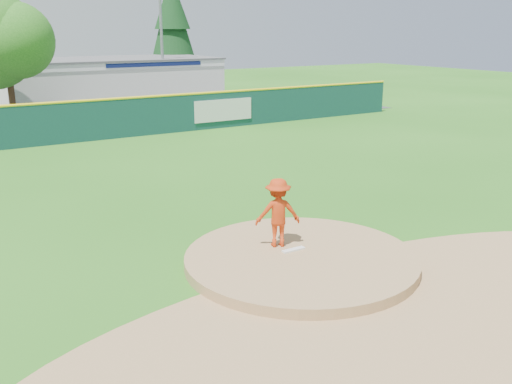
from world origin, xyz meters
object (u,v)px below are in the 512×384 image
deciduous_tree (6,44)px  conifer_tree (173,27)px  pitcher (278,213)px  light_pole_right (161,26)px  van (165,110)px  pool_building_grp (110,81)px

deciduous_tree → conifer_tree: size_ratio=0.77×
pitcher → light_pole_right: (9.14, 28.22, 4.45)m
pitcher → deciduous_tree: deciduous_tree is taller
van → light_pole_right: 8.96m
pool_building_grp → light_pole_right: size_ratio=1.52×
deciduous_tree → light_pole_right: light_pole_right is taller
van → conifer_tree: size_ratio=0.49×
pool_building_grp → pitcher: bearing=-101.1°
conifer_tree → deciduous_tree: bearing=-143.7°
conifer_tree → light_pole_right: size_ratio=0.95×
van → light_pole_right: light_pole_right is taller
pool_building_grp → conifer_tree: (7.00, 4.01, 3.88)m
pitcher → conifer_tree: bearing=-87.0°
conifer_tree → light_pole_right: 8.06m
van → deciduous_tree: deciduous_tree is taller
conifer_tree → light_pole_right: bearing=-119.7°
van → conifer_tree: (6.94, 13.91, 4.88)m
pool_building_grp → conifer_tree: size_ratio=1.60×
pitcher → van: bearing=-82.7°
pitcher → conifer_tree: 37.85m
pool_building_grp → conifer_tree: bearing=29.8°
deciduous_tree → light_pole_right: 11.75m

